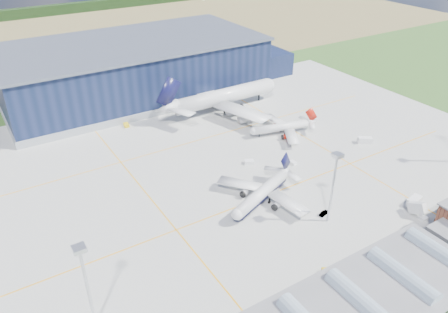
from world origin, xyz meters
TOP-DOWN VIEW (x-y plane):
  - ground at (0.00, 0.00)m, footprint 600.00×600.00m
  - apron at (0.00, 10.00)m, footprint 220.00×160.00m
  - farmland at (0.00, 220.00)m, footprint 600.00×220.00m
  - treeline at (0.00, 300.00)m, footprint 600.00×8.00m
  - hangar at (2.81, 94.80)m, footprint 145.00×62.00m
  - glass_concourse at (-6.45, -60.00)m, footprint 78.00×23.00m
  - light_mast_west at (-60.00, -30.00)m, footprint 2.60×2.60m
  - light_mast_center at (10.00, -30.00)m, footprint 2.60×2.60m
  - airliner_navy at (-1.27, -12.00)m, footprint 43.72×43.32m
  - airliner_red at (33.48, 21.95)m, footprint 36.46×36.00m
  - airliner_widebody at (27.10, 55.00)m, footprint 63.75×62.41m
  - gse_tug_b at (-5.79, -46.00)m, footprint 3.36×3.67m
  - gse_cart_a at (22.37, 0.79)m, footprint 1.98×2.77m
  - gse_van_b at (56.63, -1.66)m, footprint 5.75×5.07m
  - gse_tug_c at (-17.41, 62.00)m, footprint 2.31×3.36m
  - gse_cart_b at (9.09, 9.48)m, footprint 4.00×3.55m
  - gse_van_c at (38.40, -38.25)m, footprint 5.83×3.62m
  - airstair at (34.47, -42.04)m, footprint 2.25×5.38m
  - car_a at (14.81, -48.00)m, footprint 3.68×2.18m
  - car_b at (11.13, -27.20)m, footprint 3.91×2.15m

SIDE VIEW (x-z plane):
  - ground at x=0.00m, z-range 0.00..0.00m
  - farmland at x=0.00m, z-range -0.01..0.01m
  - apron at x=0.00m, z-range -0.01..0.07m
  - gse_cart_a at x=22.37m, z-range 0.00..1.14m
  - car_a at x=14.81m, z-range 0.00..1.17m
  - car_b at x=11.13m, z-range 0.00..1.22m
  - gse_tug_b at x=-5.79m, z-range 0.00..1.32m
  - gse_tug_c at x=-17.41m, z-range 0.00..1.38m
  - gse_cart_b at x=9.09m, z-range 0.00..1.45m
  - gse_van_b at x=56.63m, z-range 0.00..2.44m
  - gse_van_c at x=38.40m, z-range 0.00..2.60m
  - airstair at x=34.47m, z-range 0.00..3.42m
  - glass_concourse at x=-6.45m, z-range -0.61..7.99m
  - treeline at x=0.00m, z-range 0.00..8.00m
  - airliner_red at x=33.48m, z-range 0.00..9.80m
  - airliner_navy at x=-1.27m, z-range 0.00..11.03m
  - airliner_widebody at x=27.10m, z-range 0.00..20.42m
  - hangar at x=2.81m, z-range -1.43..24.67m
  - light_mast_west at x=-60.00m, z-range 3.93..26.93m
  - light_mast_center at x=10.00m, z-range 3.93..26.93m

